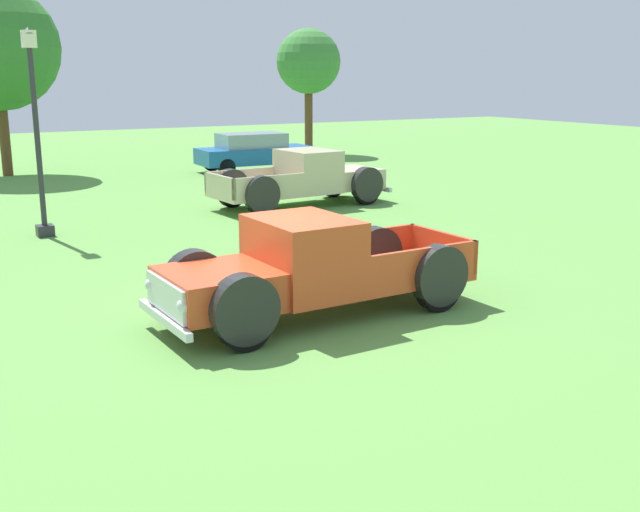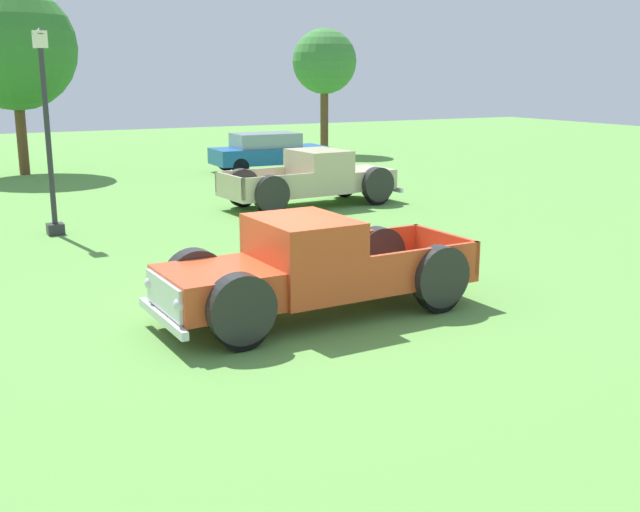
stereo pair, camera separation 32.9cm
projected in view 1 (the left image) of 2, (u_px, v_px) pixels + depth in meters
ground_plane at (284, 311)px, 11.68m from camera, size 80.00×80.00×0.00m
pickup_truck_foreground at (299, 271)px, 11.22m from camera, size 4.98×2.08×1.50m
pickup_truck_behind_left at (310, 179)px, 21.01m from camera, size 5.09×2.24×1.52m
sedan_distant_a at (254, 151)px, 28.24m from camera, size 4.29×1.87×1.42m
lamp_post_near at (37, 130)px, 16.54m from camera, size 0.36×0.36×4.51m
oak_tree_center at (308, 62)px, 33.72m from camera, size 2.84×2.84×5.50m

